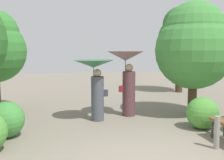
# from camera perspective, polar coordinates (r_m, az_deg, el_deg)

# --- Properties ---
(person_left) EXTENTS (1.21, 1.21, 1.84)m
(person_left) POSITION_cam_1_polar(r_m,az_deg,el_deg) (7.78, -3.72, 0.65)
(person_left) COLOR #474C56
(person_left) RESTS_ON ground
(person_right) EXTENTS (1.16, 1.16, 2.10)m
(person_right) POSITION_cam_1_polar(r_m,az_deg,el_deg) (8.34, 3.26, 2.13)
(person_right) COLOR #563338
(person_right) RESTS_ON ground
(tree_mid_right) EXTENTS (2.49, 2.49, 3.69)m
(tree_mid_right) POSITION_cam_1_polar(r_m,az_deg,el_deg) (8.80, 17.58, 7.41)
(tree_mid_right) COLOR #42301E
(tree_mid_right) RESTS_ON ground
(tree_far_back) EXTENTS (2.22, 2.22, 4.28)m
(tree_far_back) POSITION_cam_1_polar(r_m,az_deg,el_deg) (13.54, 14.77, 9.60)
(tree_far_back) COLOR #42301E
(tree_far_back) RESTS_ON ground
(bush_path_right) EXTENTS (0.87, 0.87, 0.87)m
(bush_path_right) POSITION_cam_1_polar(r_m,az_deg,el_deg) (7.52, 19.22, -6.87)
(bush_path_right) COLOR #4C9338
(bush_path_right) RESTS_ON ground
(bush_behind_bench) EXTENTS (0.89, 0.89, 0.89)m
(bush_behind_bench) POSITION_cam_1_polar(r_m,az_deg,el_deg) (6.94, -22.21, -8.04)
(bush_behind_bench) COLOR #428C3D
(bush_behind_bench) RESTS_ON ground
(path_marker_post) EXTENTS (0.12, 0.12, 0.72)m
(path_marker_post) POSITION_cam_1_polar(r_m,az_deg,el_deg) (6.17, 22.04, -10.64)
(path_marker_post) COLOR gray
(path_marker_post) RESTS_ON ground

